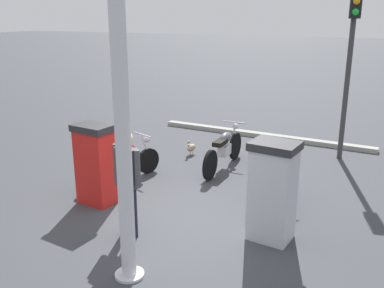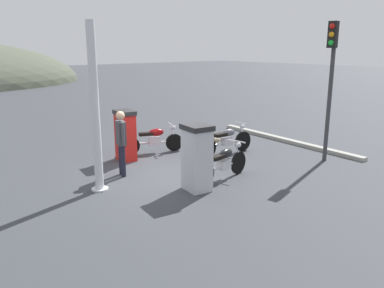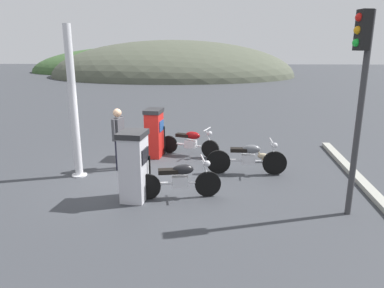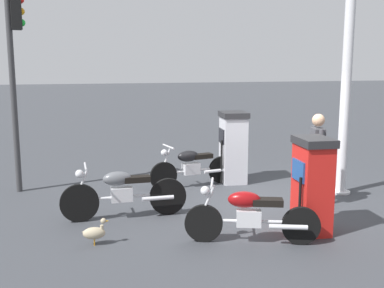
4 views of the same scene
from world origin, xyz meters
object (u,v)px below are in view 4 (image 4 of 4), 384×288
(motorcycle_extra, at_px, (123,192))
(motorcycle_far_pump, at_px, (250,215))
(wandering_duck, at_px, (95,232))
(canopy_support_pole, at_px, (345,102))
(roadside_traffic_light, at_px, (15,59))
(fuel_pump_near, at_px, (233,147))
(fuel_pump_far, at_px, (312,185))
(motorcycle_near_pump, at_px, (192,166))
(attendant_person, at_px, (317,153))

(motorcycle_extra, bearing_deg, motorcycle_far_pump, 134.19)
(wandering_duck, relative_size, canopy_support_pole, 0.10)
(motorcycle_extra, bearing_deg, roadside_traffic_light, -53.38)
(wandering_duck, bearing_deg, fuel_pump_near, -139.13)
(fuel_pump_far, distance_m, wandering_duck, 3.39)
(motorcycle_near_pump, xyz_separation_m, motorcycle_extra, (1.73, 1.66, -0.00))
(motorcycle_far_pump, bearing_deg, roadside_traffic_light, -50.04)
(motorcycle_far_pump, distance_m, roadside_traffic_light, 5.73)
(motorcycle_far_pump, bearing_deg, attendant_person, -144.78)
(motorcycle_near_pump, distance_m, canopy_support_pole, 3.41)
(roadside_traffic_light, distance_m, canopy_support_pole, 6.67)
(motorcycle_far_pump, relative_size, canopy_support_pole, 0.48)
(fuel_pump_near, xyz_separation_m, fuel_pump_far, (0.00, 3.29, -0.04))
(motorcycle_extra, relative_size, roadside_traffic_light, 0.54)
(attendant_person, relative_size, wandering_duck, 4.31)
(motorcycle_near_pump, height_order, motorcycle_extra, motorcycle_extra)
(motorcycle_extra, bearing_deg, motorcycle_near_pump, -136.22)
(motorcycle_near_pump, bearing_deg, wandering_duck, 49.87)
(motorcycle_extra, distance_m, roadside_traffic_light, 3.71)
(motorcycle_extra, height_order, wandering_duck, motorcycle_extra)
(attendant_person, bearing_deg, roadside_traffic_light, -26.58)
(fuel_pump_far, relative_size, motorcycle_far_pump, 0.80)
(fuel_pump_near, xyz_separation_m, motorcycle_far_pump, (1.11, 3.45, -0.37))
(attendant_person, distance_m, roadside_traffic_light, 6.19)
(fuel_pump_near, xyz_separation_m, wandering_duck, (3.31, 2.86, -0.61))
(roadside_traffic_light, bearing_deg, attendant_person, 153.42)
(motorcycle_near_pump, bearing_deg, canopy_support_pole, 154.10)
(motorcycle_near_pump, height_order, motorcycle_far_pump, motorcycle_near_pump)
(motorcycle_near_pump, xyz_separation_m, roadside_traffic_light, (3.49, -0.70, 2.26))
(fuel_pump_far, relative_size, motorcycle_near_pump, 0.76)
(attendant_person, bearing_deg, fuel_pump_far, 55.75)
(fuel_pump_near, height_order, attendant_person, attendant_person)
(motorcycle_far_pump, height_order, attendant_person, attendant_person)
(fuel_pump_near, height_order, roadside_traffic_light, roadside_traffic_light)
(fuel_pump_near, xyz_separation_m, canopy_support_pole, (-1.80, 1.48, 1.07))
(fuel_pump_near, distance_m, attendant_person, 2.25)
(motorcycle_near_pump, height_order, attendant_person, attendant_person)
(fuel_pump_near, height_order, motorcycle_far_pump, fuel_pump_near)
(motorcycle_near_pump, relative_size, wandering_duck, 4.93)
(fuel_pump_far, xyz_separation_m, motorcycle_extra, (2.73, -1.51, -0.31))
(motorcycle_near_pump, relative_size, canopy_support_pole, 0.51)
(motorcycle_extra, bearing_deg, attendant_person, 175.23)
(canopy_support_pole, bearing_deg, motorcycle_extra, 3.82)
(fuel_pump_far, xyz_separation_m, attendant_person, (-0.83, -1.22, 0.23))
(fuel_pump_far, distance_m, motorcycle_far_pump, 1.17)
(fuel_pump_near, distance_m, fuel_pump_far, 3.29)
(motorcycle_extra, xyz_separation_m, roadside_traffic_light, (1.76, -2.36, 2.26))
(motorcycle_far_pump, xyz_separation_m, roadside_traffic_light, (3.37, -4.03, 2.29))
(wandering_duck, distance_m, canopy_support_pole, 5.55)
(fuel_pump_far, bearing_deg, motorcycle_extra, -28.98)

